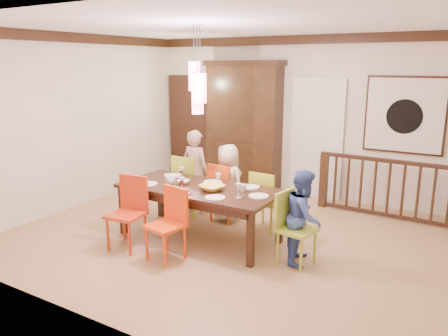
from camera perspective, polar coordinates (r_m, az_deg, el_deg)
The scene contains 36 objects.
floor at distance 6.33m, azimuth 1.09°, elevation -8.93°, with size 6.00×6.00×0.00m, color #A0804D.
ceiling at distance 5.87m, azimuth 1.23°, elevation 18.25°, with size 6.00×6.00×0.00m, color white.
wall_back at distance 8.18m, azimuth 9.87°, elevation 6.54°, with size 6.00×6.00×0.00m, color beige.
wall_left at distance 7.83m, azimuth -18.42°, elevation 5.75°, with size 5.00×5.00×0.00m, color beige.
crown_molding at distance 5.86m, azimuth 1.22°, elevation 17.47°, with size 6.00×5.00×0.16m, color black, non-canonical shape.
panel_door at distance 9.30m, azimuth -4.32°, elevation 5.05°, with size 1.04×0.07×2.24m, color black.
white_doorway at distance 8.08m, azimuth 11.99°, elevation 3.50°, with size 0.97×0.05×2.22m, color silver.
painting at distance 7.67m, azimuth 22.53°, elevation 6.39°, with size 1.25×0.06×1.25m.
pendant_cluster at distance 5.83m, azimuth -3.48°, elevation 10.45°, with size 0.27×0.21×1.14m.
dining_table at distance 6.08m, azimuth -3.28°, elevation -3.19°, with size 2.25×1.04×0.75m.
chair_far_left at distance 7.04m, azimuth -4.32°, elevation -1.71°, with size 0.48×0.48×1.00m.
chair_far_mid at distance 6.80m, azimuth 0.28°, elevation -2.59°, with size 0.47×0.47×0.92m.
chair_far_right at distance 6.44m, azimuth 5.70°, elevation -3.71°, with size 0.44×0.44×0.90m.
chair_near_left at distance 5.91m, azimuth -12.73°, elevation -5.23°, with size 0.48×0.48×0.96m.
chair_near_mid at distance 5.49m, azimuth -7.71°, elevation -6.76°, with size 0.48×0.48×0.92m.
chair_end_right at distance 5.41m, azimuth 9.55°, elevation -7.22°, with size 0.47×0.47×0.90m.
china_hutch at distance 8.45m, azimuth 2.58°, elevation 5.50°, with size 1.56×0.46×2.47m.
balustrade at distance 7.39m, azimuth 20.70°, elevation -2.41°, with size 2.26×0.17×0.96m.
person_far_left at distance 7.15m, azimuth -3.71°, elevation -0.48°, with size 0.50×0.33×1.38m, color #CFA39E.
person_far_mid at distance 6.77m, azimuth 0.52°, elevation -1.96°, with size 0.59×0.39×1.22m, color beige.
person_end_right at distance 5.47m, azimuth 10.38°, elevation -6.25°, with size 0.57×0.44×1.17m, color #38539D.
serving_bowl at distance 5.87m, azimuth -1.59°, elevation -2.58°, with size 0.32×0.32×0.08m, color yellow.
small_bowl at distance 6.22m, azimuth -5.34°, elevation -1.82°, with size 0.18×0.18×0.06m, color white.
cup_left at distance 6.21m, azimuth -7.01°, elevation -1.67°, with size 0.13×0.13×0.10m, color silver.
cup_right at distance 5.82m, azimuth 2.48°, elevation -2.64°, with size 0.10×0.10×0.09m, color silver.
plate_far_left at distance 6.68m, azimuth -6.71°, elevation -0.96°, with size 0.26×0.26×0.01m, color white.
plate_far_mid at distance 6.26m, azimuth -1.49°, elevation -1.84°, with size 0.26×0.26×0.01m, color white.
plate_far_right at distance 6.02m, azimuth 3.47°, elevation -2.49°, with size 0.26×0.26×0.01m, color white.
plate_near_left at distance 6.26m, azimuth -9.84°, elevation -2.05°, with size 0.26×0.26×0.01m, color white.
plate_near_mid at distance 5.55m, azimuth -1.18°, elevation -3.88°, with size 0.26×0.26×0.01m, color white.
plate_end_right at distance 5.63m, azimuth 4.56°, elevation -3.67°, with size 0.26×0.26×0.01m, color white.
wine_glass_a at distance 6.42m, azimuth -5.57°, elevation -0.72°, with size 0.08×0.08×0.19m, color #590C19, non-canonical shape.
wine_glass_b at distance 6.03m, azimuth -0.76°, elevation -1.60°, with size 0.08×0.08×0.19m, color silver, non-canonical shape.
wine_glass_c at distance 5.85m, azimuth -5.53°, elevation -2.12°, with size 0.08×0.08×0.19m, color #590C19, non-canonical shape.
wine_glass_d at distance 5.54m, azimuth 1.90°, elevation -2.97°, with size 0.08×0.08×0.19m, color silver, non-canonical shape.
napkin at distance 5.74m, azimuth -5.32°, elevation -3.34°, with size 0.18×0.14×0.01m, color #D83359.
Camera 1 is at (2.87, -5.09, 2.42)m, focal length 35.00 mm.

